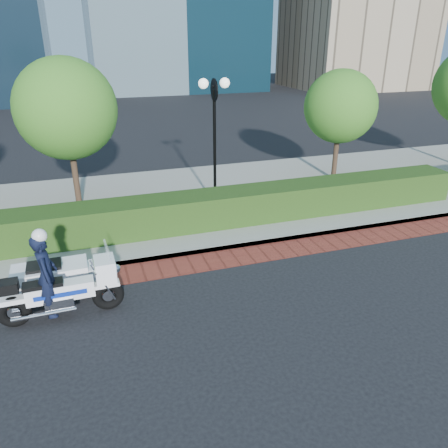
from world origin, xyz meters
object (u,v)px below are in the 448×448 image
object	(u,v)px
lamppost	(214,123)
tree_c	(340,107)
police_motorcycle	(55,280)
tree_b	(66,109)

from	to	relation	value
lamppost	tree_c	xyz separation A→B (m)	(5.50, 1.30, 0.09)
lamppost	tree_c	size ratio (longest dim) A/B	0.98
lamppost	tree_c	world-z (taller)	tree_c
tree_c	police_motorcycle	world-z (taller)	tree_c
tree_b	police_motorcycle	xyz separation A→B (m)	(-0.61, -6.06, -2.72)
lamppost	tree_b	size ratio (longest dim) A/B	0.86
tree_c	police_motorcycle	distance (m)	12.43
tree_b	tree_c	size ratio (longest dim) A/B	1.14
lamppost	police_motorcycle	size ratio (longest dim) A/B	1.62
police_motorcycle	tree_c	bearing A→B (deg)	28.55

